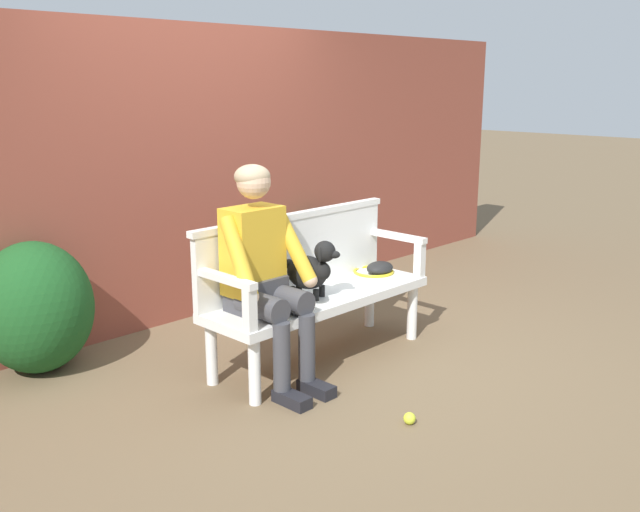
{
  "coord_description": "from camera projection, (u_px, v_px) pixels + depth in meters",
  "views": [
    {
      "loc": [
        -3.14,
        -3.05,
        1.79
      ],
      "look_at": [
        0.0,
        0.0,
        0.7
      ],
      "focal_mm": 39.8,
      "sensor_mm": 36.0,
      "label": 1
    }
  ],
  "objects": [
    {
      "name": "brick_garden_fence",
      "position": [
        182.0,
        173.0,
        5.41
      ],
      "size": [
        8.0,
        0.3,
        2.2
      ],
      "primitive_type": "cube",
      "color": "brown",
      "rests_on": "ground"
    },
    {
      "name": "bench_armrest_left_end",
      "position": [
        234.0,
        291.0,
        3.92
      ],
      "size": [
        0.06,
        0.51,
        0.28
      ],
      "color": "white",
      "rests_on": "garden_bench"
    },
    {
      "name": "tennis_racket",
      "position": [
        370.0,
        271.0,
        5.07
      ],
      "size": [
        0.35,
        0.58,
        0.03
      ],
      "color": "yellow",
      "rests_on": "garden_bench"
    },
    {
      "name": "hedge_bush_far_left",
      "position": [
        35.0,
        307.0,
        4.41
      ],
      "size": [
        0.71,
        0.71,
        0.83
      ],
      "primitive_type": "ellipsoid",
      "color": "#194C1E",
      "rests_on": "ground"
    },
    {
      "name": "bench_armrest_right_end",
      "position": [
        405.0,
        246.0,
        5.0
      ],
      "size": [
        0.06,
        0.51,
        0.28
      ],
      "color": "white",
      "rests_on": "garden_bench"
    },
    {
      "name": "bench_backrest",
      "position": [
        295.0,
        250.0,
        4.66
      ],
      "size": [
        1.67,
        0.06,
        0.5
      ],
      "color": "white",
      "rests_on": "garden_bench"
    },
    {
      "name": "person_seated",
      "position": [
        263.0,
        268.0,
        4.15
      ],
      "size": [
        0.56,
        0.66,
        1.32
      ],
      "color": "black",
      "rests_on": "ground"
    },
    {
      "name": "ground_plane",
      "position": [
        320.0,
        359.0,
        4.68
      ],
      "size": [
        40.0,
        40.0,
        0.0
      ],
      "primitive_type": "plane",
      "color": "brown"
    },
    {
      "name": "tennis_ball",
      "position": [
        410.0,
        418.0,
        3.79
      ],
      "size": [
        0.07,
        0.07,
        0.07
      ],
      "primitive_type": "sphere",
      "color": "#CCDB33",
      "rests_on": "ground"
    },
    {
      "name": "garden_bench",
      "position": [
        320.0,
        302.0,
        4.58
      ],
      "size": [
        1.63,
        0.51,
        0.45
      ],
      "color": "white",
      "rests_on": "ground"
    },
    {
      "name": "hedge_bush_far_right",
      "position": [
        323.0,
        249.0,
        6.21
      ],
      "size": [
        0.73,
        0.58,
        0.69
      ],
      "primitive_type": "ellipsoid",
      "color": "#194C1E",
      "rests_on": "ground"
    },
    {
      "name": "dog_on_bench",
      "position": [
        312.0,
        269.0,
        4.44
      ],
      "size": [
        0.26,
        0.37,
        0.38
      ],
      "color": "black",
      "rests_on": "garden_bench"
    },
    {
      "name": "baseball_glove",
      "position": [
        380.0,
        268.0,
        5.02
      ],
      "size": [
        0.24,
        0.19,
        0.09
      ],
      "primitive_type": "ellipsoid",
      "rotation": [
        0.0,
        0.0,
        0.1
      ],
      "color": "black",
      "rests_on": "garden_bench"
    }
  ]
}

